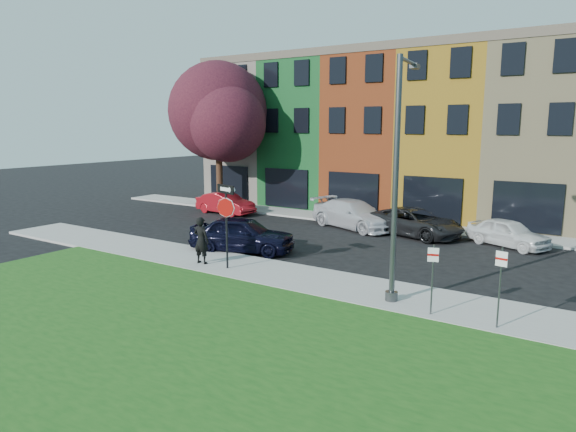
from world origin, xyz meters
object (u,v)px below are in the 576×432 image
Objects in this scene: sedan_near at (242,234)px; stop_sign at (226,210)px; man at (201,240)px; street_lamp at (397,181)px.

stop_sign is at bearing -169.56° from sedan_near.
stop_sign is 3.59m from sedan_near.
stop_sign is at bearing 175.71° from man.
sedan_near is (-0.11, 2.83, -0.27)m from man.
man is at bearing 165.53° from sedan_near.
stop_sign reaches higher than man.
street_lamp reaches higher than man.
stop_sign is 1.72× the size of man.
sedan_near is 9.27m from street_lamp.
man is 0.38× the size of sedan_near.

